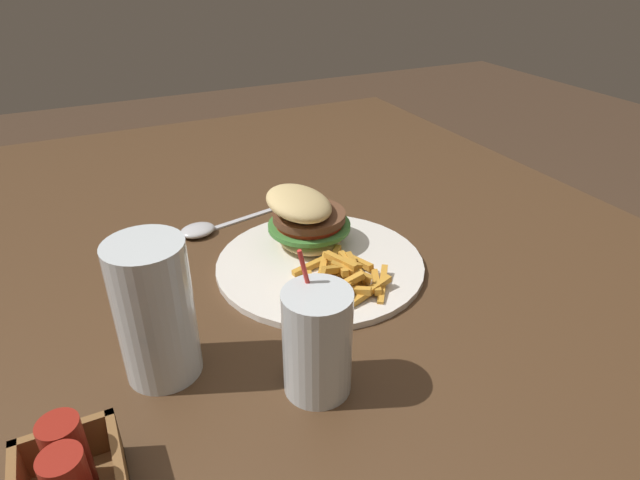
% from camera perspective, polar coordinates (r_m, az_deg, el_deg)
% --- Properties ---
extents(dining_table, '(1.54, 1.36, 0.74)m').
position_cam_1_polar(dining_table, '(0.87, -7.10, -7.77)').
color(dining_table, '#4C331E').
rests_on(dining_table, ground_plane).
extents(meal_plate_near, '(0.31, 0.31, 0.11)m').
position_cam_1_polar(meal_plate_near, '(0.82, -0.70, -0.07)').
color(meal_plate_near, white).
rests_on(meal_plate_near, dining_table).
extents(beer_glass, '(0.09, 0.09, 0.17)m').
position_cam_1_polar(beer_glass, '(0.61, -17.12, -7.70)').
color(beer_glass, silver).
rests_on(beer_glass, dining_table).
extents(juice_glass, '(0.07, 0.07, 0.17)m').
position_cam_1_polar(juice_glass, '(0.58, -0.29, -11.09)').
color(juice_glass, silver).
rests_on(juice_glass, dining_table).
extents(spoon, '(0.07, 0.19, 0.02)m').
position_cam_1_polar(spoon, '(0.92, -12.52, 1.13)').
color(spoon, silver).
rests_on(spoon, dining_table).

